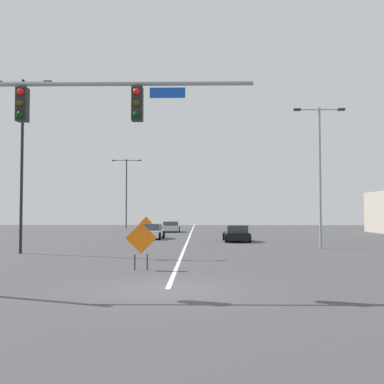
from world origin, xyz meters
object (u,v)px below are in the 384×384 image
street_lamp_mid_left (126,188)px  construction_sign_median_far (141,240)px  construction_sign_right_lane (146,224)px  street_lamp_near_right (22,152)px  car_white_mid (151,232)px  traffic_signal_assembly (20,124)px  car_silver_distant (171,227)px  street_lamp_far_right (320,166)px  car_black_passing (236,233)px

street_lamp_mid_left → construction_sign_median_far: street_lamp_mid_left is taller
construction_sign_right_lane → construction_sign_median_far: construction_sign_median_far is taller
street_lamp_near_right → construction_sign_median_far: (7.69, -6.96, -4.50)m
construction_sign_median_far → car_white_mid: 20.85m
traffic_signal_assembly → car_white_mid: traffic_signal_assembly is taller
traffic_signal_assembly → car_white_mid: size_ratio=2.69×
traffic_signal_assembly → street_lamp_near_right: 12.36m
construction_sign_median_far → car_silver_distant: 33.87m
construction_sign_right_lane → car_silver_distant: bearing=79.9°
street_lamp_far_right → car_silver_distant: 26.09m
street_lamp_far_right → construction_sign_right_lane: 19.08m
traffic_signal_assembly → street_lamp_far_right: street_lamp_far_right is taller
traffic_signal_assembly → car_silver_distant: (2.19, 38.39, -4.47)m
traffic_signal_assembly → construction_sign_median_far: (3.17, 4.53, -3.87)m
car_silver_distant → construction_sign_median_far: bearing=-88.3°
traffic_signal_assembly → construction_sign_median_far: traffic_signal_assembly is taller
car_silver_distant → car_black_passing: 17.63m
street_lamp_near_right → car_silver_distant: bearing=76.0°
construction_sign_right_lane → car_silver_distant: construction_sign_right_lane is taller
street_lamp_far_right → car_silver_distant: street_lamp_far_right is taller
street_lamp_mid_left → street_lamp_far_right: size_ratio=1.08×
construction_sign_right_lane → car_white_mid: size_ratio=0.47×
car_black_passing → street_lamp_far_right: bearing=-54.0°
street_lamp_far_right → car_white_mid: street_lamp_far_right is taller
traffic_signal_assembly → street_lamp_mid_left: bearing=95.6°
traffic_signal_assembly → car_black_passing: bearing=69.0°
street_lamp_mid_left → car_black_passing: street_lamp_mid_left is taller
construction_sign_median_far → car_white_mid: size_ratio=0.48×
construction_sign_median_far → car_black_passing: construction_sign_median_far is taller
street_lamp_near_right → construction_sign_right_lane: size_ratio=5.27×
construction_sign_median_far → traffic_signal_assembly: bearing=-125.0°
construction_sign_median_far → car_black_passing: (5.25, 17.36, -0.57)m
street_lamp_far_right → car_white_mid: 16.32m
construction_sign_right_lane → car_silver_distant: size_ratio=0.47×
car_silver_distant → car_white_mid: bearing=-93.9°
traffic_signal_assembly → construction_sign_right_lane: (0.47, 28.79, -3.87)m
construction_sign_right_lane → traffic_signal_assembly: bearing=-90.9°
traffic_signal_assembly → street_lamp_mid_left: size_ratio=1.11×
car_silver_distant → car_black_passing: (6.24, -16.50, 0.03)m
street_lamp_near_right → car_black_passing: 17.36m
street_lamp_mid_left → street_lamp_far_right: (18.13, -34.69, -0.44)m
street_lamp_far_right → construction_sign_median_far: street_lamp_far_right is taller
street_lamp_mid_left → construction_sign_median_far: 46.33m
car_silver_distant → car_black_passing: size_ratio=0.99×
street_lamp_mid_left → street_lamp_far_right: bearing=-62.4°
street_lamp_mid_left → construction_sign_right_lane: bearing=-75.8°
street_lamp_far_right → construction_sign_right_lane: street_lamp_far_right is taller
street_lamp_near_right → car_black_passing: bearing=38.8°
car_black_passing → car_white_mid: bearing=154.6°
construction_sign_right_lane → street_lamp_far_right: bearing=-46.7°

